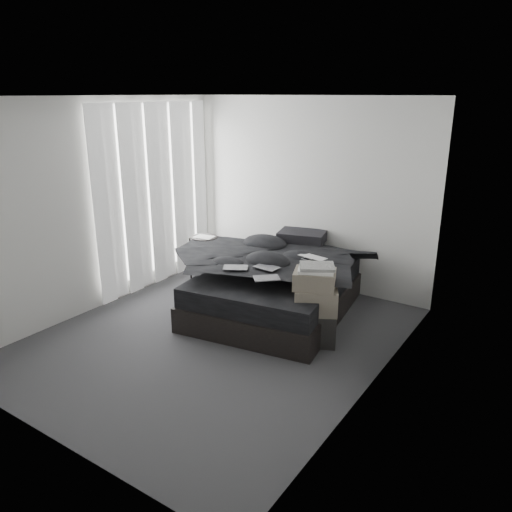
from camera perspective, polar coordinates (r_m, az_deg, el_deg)
The scene contains 25 objects.
floor at distance 5.72m, azimuth -4.50°, elevation -9.25°, with size 3.60×4.20×0.01m, color #333336.
ceiling at distance 5.08m, azimuth -5.26°, elevation 17.76°, with size 3.60×4.20×0.01m, color white.
wall_back at distance 6.98m, azimuth 5.98°, elevation 7.08°, with size 3.60×0.01×2.60m, color silver.
wall_front at distance 3.92m, azimuth -24.28°, elevation -3.37°, with size 3.60×0.01×2.60m, color silver.
wall_left at distance 6.50m, azimuth -17.46°, elevation 5.53°, with size 0.01×4.20×2.60m, color silver.
wall_right at distance 4.41m, azimuth 13.85°, elevation 0.05°, with size 0.01×4.20×2.60m, color silver.
window_left at distance 7.06m, azimuth -11.74°, elevation 7.35°, with size 0.02×2.00×2.30m, color white.
curtain_left at distance 7.04m, azimuth -11.42°, elevation 6.76°, with size 0.06×2.12×2.48m, color white.
bed at distance 6.33m, azimuth 2.34°, elevation -4.90°, with size 1.67×2.21×0.30m, color black.
mattress at distance 6.23m, azimuth 2.37°, elevation -2.63°, with size 1.61×2.15×0.24m, color black.
duvet at distance 6.10m, azimuth 2.21°, elevation -0.63°, with size 1.63×1.89×0.26m, color black.
pillow_lower at distance 6.95m, azimuth 4.75°, elevation 1.21°, with size 0.67×0.45×0.15m, color black.
pillow_upper at distance 6.86m, azimuth 5.30°, elevation 2.24°, with size 0.62×0.43×0.14m, color black.
laptop at distance 6.02m, azimuth 6.20°, elevation 0.43°, with size 0.35×0.23×0.03m, color silver.
comic_a at distance 5.71m, azimuth -2.37°, elevation -0.56°, with size 0.28×0.18×0.01m, color black.
comic_b at distance 5.71m, azimuth 1.24°, elevation -0.48°, with size 0.28×0.18×0.01m, color black.
comic_c at distance 5.38m, azimuth 1.20°, elevation -1.60°, with size 0.28×0.18×0.01m, color black.
side_stand at distance 7.16m, azimuth -5.86°, elevation -0.53°, with size 0.38×0.38×0.69m, color black.
papers at distance 7.04m, azimuth -5.95°, elevation 2.17°, with size 0.27×0.20×0.01m, color white.
floor_books at distance 6.71m, azimuth -7.46°, elevation -4.44°, with size 0.14×0.19×0.14m, color black.
box_lower at distance 5.59m, azimuth 6.61°, elevation -7.97°, with size 0.49×0.38×0.36m, color black.
box_mid at distance 5.44m, azimuth 6.84°, elevation -5.01°, with size 0.46×0.36×0.28m, color #645C4F.
box_upper at distance 5.37m, azimuth 6.71°, elevation -2.66°, with size 0.44×0.35×0.19m, color #645C4F.
art_book_white at distance 5.33m, azimuth 6.87°, elevation -1.52°, with size 0.37×0.30×0.04m, color silver.
art_book_snake at distance 5.31m, azimuth 6.99°, elevation -1.20°, with size 0.36×0.29×0.03m, color silver.
Camera 1 is at (3.18, -3.97, 2.63)m, focal length 35.00 mm.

